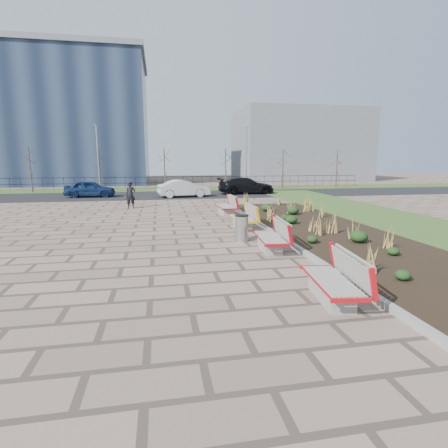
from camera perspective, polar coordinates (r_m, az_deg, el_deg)
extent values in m
plane|color=#866B5C|center=(8.66, -6.25, -9.78)|extent=(120.00, 120.00, 0.00)
cube|color=black|center=(15.06, 16.62, -1.22)|extent=(4.50, 18.00, 0.10)
cube|color=gray|center=(14.16, 8.19, -1.51)|extent=(0.16, 18.00, 0.15)
cube|color=#33511E|center=(17.73, 30.43, -0.62)|extent=(5.00, 38.00, 0.04)
cube|color=#33511E|center=(36.24, -9.62, 5.64)|extent=(80.00, 5.00, 0.04)
cube|color=black|center=(30.26, -9.41, 4.69)|extent=(80.00, 7.00, 0.02)
cylinder|color=#B2B2B7|center=(12.94, 2.89, -0.71)|extent=(0.48, 0.48, 0.97)
imported|color=black|center=(22.38, -15.01, 4.58)|extent=(0.63, 0.45, 1.65)
imported|color=#12264F|center=(30.11, -21.03, 5.40)|extent=(3.89, 1.58, 1.32)
imported|color=#BABEC3|center=(28.34, -6.57, 5.79)|extent=(4.31, 1.99, 1.37)
imported|color=black|center=(30.93, 3.60, 6.29)|extent=(4.98, 2.12, 1.43)
cube|color=slate|center=(54.20, 12.10, 12.39)|extent=(18.00, 12.00, 10.00)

